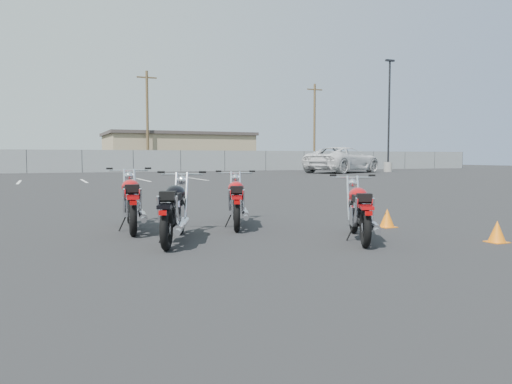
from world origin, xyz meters
name	(u,v)px	position (x,y,z in m)	size (l,w,h in m)	color
ground	(260,238)	(0.00, 0.00, 0.00)	(120.00, 120.00, 0.00)	black
motorcycle_front_red	(132,202)	(-1.62, 1.60, 0.47)	(0.81, 2.09, 1.03)	black
motorcycle_second_black	(174,211)	(-1.26, 0.17, 0.45)	(1.15, 1.99, 0.99)	black
motorcycle_third_red	(237,202)	(0.14, 1.31, 0.44)	(1.07, 1.94, 0.96)	black
motorcycle_rear_red	(360,211)	(1.28, -0.74, 0.43)	(1.23, 1.83, 0.93)	black
training_cone_near	(387,218)	(2.51, 0.20, 0.16)	(0.27, 0.27, 0.32)	orange
training_cone_far	(497,232)	(2.96, -1.69, 0.15)	(0.26, 0.26, 0.31)	orange
light_pole_east	(388,144)	(23.54, 26.97, 2.32)	(0.80, 0.70, 9.20)	gray
chainlink_fence	(82,161)	(0.00, 35.00, 0.90)	(80.06, 0.06, 1.80)	slate
tan_building_east	(177,151)	(10.00, 44.00, 1.86)	(14.40, 9.40, 3.70)	#978561
utility_pole_c	(147,119)	(6.00, 39.00, 4.69)	(1.80, 0.24, 9.00)	#493822
utility_pole_d	(314,125)	(24.00, 40.00, 4.69)	(1.80, 0.24, 9.00)	#493822
parking_line_stripes	(52,182)	(-2.50, 20.00, 0.00)	(15.12, 4.00, 0.01)	silver
white_van	(343,153)	(18.72, 26.39, 1.58)	(8.30, 3.32, 3.15)	silver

